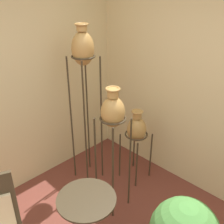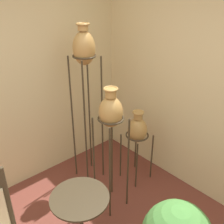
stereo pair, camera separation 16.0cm
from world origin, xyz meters
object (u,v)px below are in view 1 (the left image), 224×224
(vase_stand_tall, at_px, (83,56))
(side_table, at_px, (87,215))
(vase_stand_medium, at_px, (113,116))
(vase_stand_short, at_px, (137,130))

(vase_stand_tall, relative_size, side_table, 2.70)
(vase_stand_medium, relative_size, vase_stand_short, 1.50)
(side_table, bearing_deg, vase_stand_tall, 49.42)
(vase_stand_tall, distance_m, vase_stand_medium, 0.77)
(vase_stand_medium, xyz_separation_m, vase_stand_short, (0.57, 0.14, -0.46))
(vase_stand_medium, xyz_separation_m, side_table, (-0.64, -0.31, -0.65))
(vase_stand_medium, bearing_deg, vase_stand_short, 13.88)
(vase_stand_short, height_order, side_table, vase_stand_short)
(vase_stand_medium, bearing_deg, vase_stand_tall, 77.33)
(vase_stand_tall, relative_size, vase_stand_short, 2.03)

